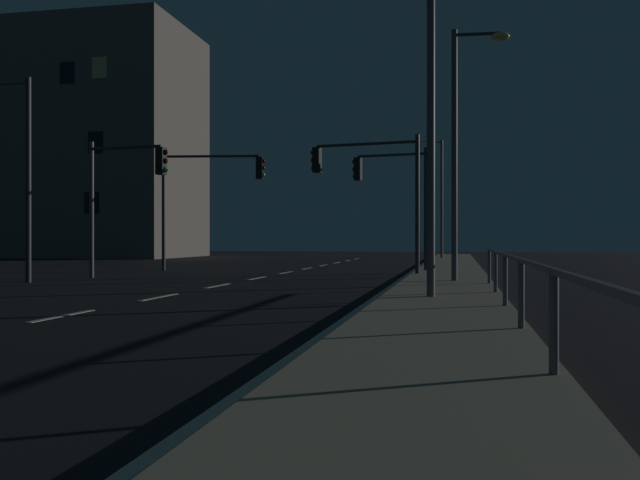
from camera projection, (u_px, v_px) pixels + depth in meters
name	position (u px, v px, depth m)	size (l,w,h in m)	color
ground_plane	(223.00, 285.00, 20.48)	(112.00, 112.00, 0.00)	black
sidewalk_right	(446.00, 286.00, 19.16)	(2.68, 77.00, 0.14)	gray
lane_markings_center	(257.00, 278.00, 23.91)	(0.14, 50.00, 0.01)	silver
lane_edge_line	(404.00, 277.00, 24.37)	(0.14, 53.00, 0.01)	silver
traffic_light_near_right	(393.00, 185.00, 27.74)	(3.16, 0.69, 4.95)	#2D3033
traffic_light_far_right	(208.00, 185.00, 29.67)	(4.54, 0.88, 5.28)	#38383D
traffic_light_far_center	(368.00, 177.00, 25.18)	(4.17, 0.82, 5.05)	#2D3033
traffic_light_overhead_east	(125.00, 182.00, 23.93)	(3.10, 0.46, 4.88)	#4C4C51
street_lamp_far_end	(463.00, 131.00, 20.30)	(1.71, 0.36, 7.54)	#4C4C51
street_lamp_median	(437.00, 187.00, 44.88)	(2.05, 1.64, 7.85)	#4C4C51
street_lamp_mid_block	(18.00, 157.00, 21.70)	(2.25, 0.38, 6.56)	#2D3033
street_lamp_corner	(437.00, 69.00, 14.89)	(1.09, 1.67, 8.45)	#4C4C51
barrier_fence	(521.00, 275.00, 9.45)	(0.09, 19.77, 0.98)	#59595E
building_distant	(56.00, 146.00, 53.66)	(21.70, 10.63, 17.63)	#6B6056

